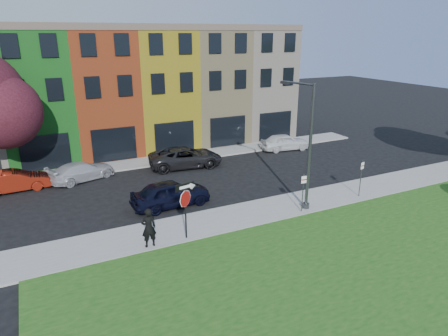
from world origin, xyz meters
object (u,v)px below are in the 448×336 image
stop_sign (185,199)px  man (149,228)px  street_lamp (307,147)px  sedan_near (171,194)px

stop_sign → man: size_ratio=1.49×
stop_sign → street_lamp: 7.67m
man → sedan_near: (2.54, 4.26, -0.30)m
stop_sign → sedan_near: stop_sign is taller
stop_sign → street_lamp: (7.50, 0.53, 1.54)m
sedan_near → street_lamp: size_ratio=0.67×
man → street_lamp: 9.75m
man → sedan_near: 4.97m
street_lamp → stop_sign: bearing=171.9°
stop_sign → sedan_near: 4.55m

